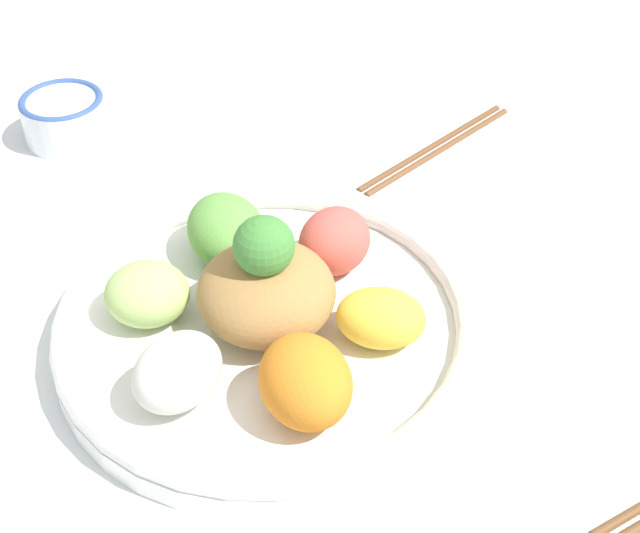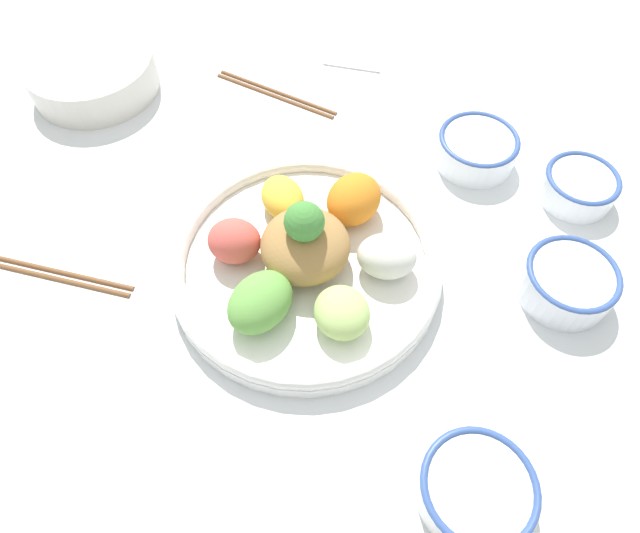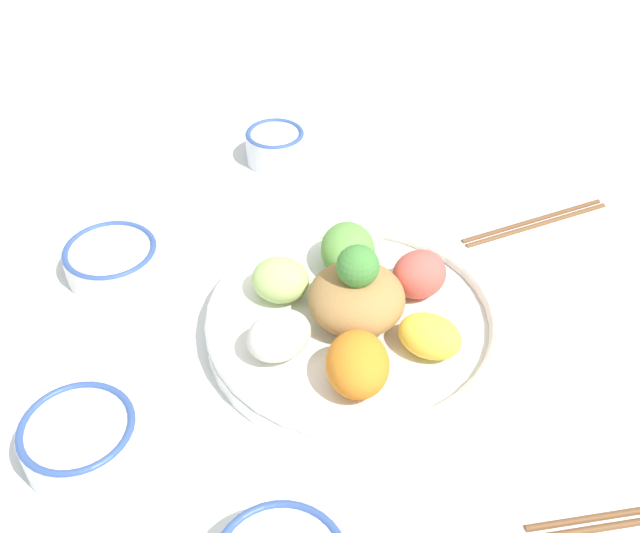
{
  "view_description": "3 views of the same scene",
  "coord_description": "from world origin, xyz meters",
  "px_view_note": "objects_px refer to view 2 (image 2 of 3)",
  "views": [
    {
      "loc": [
        0.49,
        0.0,
        0.5
      ],
      "look_at": [
        -0.04,
        0.04,
        0.04
      ],
      "focal_mm": 50.0,
      "sensor_mm": 36.0,
      "label": 1
    },
    {
      "loc": [
        -0.2,
        -0.3,
        0.55
      ],
      "look_at": [
        0.0,
        -0.02,
        0.03
      ],
      "focal_mm": 30.0,
      "sensor_mm": 36.0,
      "label": 2
    },
    {
      "loc": [
        0.57,
        0.12,
        0.6
      ],
      "look_at": [
        -0.04,
        -0.05,
        0.05
      ],
      "focal_mm": 42.0,
      "sensor_mm": 36.0,
      "label": 3
    }
  ],
  "objects_px": {
    "sauce_bowl_red": "(477,489)",
    "sauce_bowl_dark": "(579,186)",
    "side_serving_bowl": "(92,72)",
    "chopsticks_pair_near": "(49,273)",
    "rice_bowl_blue": "(568,281)",
    "chopsticks_pair_far": "(276,93)",
    "serving_spoon_main": "(373,68)",
    "salad_platter": "(310,258)",
    "rice_bowl_plain": "(477,148)"
  },
  "relations": [
    {
      "from": "rice_bowl_blue",
      "to": "serving_spoon_main",
      "type": "relative_size",
      "value": 0.93
    },
    {
      "from": "rice_bowl_blue",
      "to": "chopsticks_pair_near",
      "type": "xyz_separation_m",
      "value": [
        -0.48,
        0.39,
        -0.02
      ]
    },
    {
      "from": "sauce_bowl_red",
      "to": "chopsticks_pair_far",
      "type": "xyz_separation_m",
      "value": [
        0.17,
        0.6,
        -0.02
      ]
    },
    {
      "from": "rice_bowl_blue",
      "to": "rice_bowl_plain",
      "type": "relative_size",
      "value": 0.97
    },
    {
      "from": "salad_platter",
      "to": "rice_bowl_blue",
      "type": "xyz_separation_m",
      "value": [
        0.22,
        -0.2,
        -0.0
      ]
    },
    {
      "from": "sauce_bowl_dark",
      "to": "salad_platter",
      "type": "bearing_deg",
      "value": 162.55
    },
    {
      "from": "rice_bowl_plain",
      "to": "sauce_bowl_red",
      "type": "bearing_deg",
      "value": -135.08
    },
    {
      "from": "chopsticks_pair_far",
      "to": "serving_spoon_main",
      "type": "xyz_separation_m",
      "value": [
        0.16,
        -0.04,
        -0.0
      ]
    },
    {
      "from": "rice_bowl_blue",
      "to": "side_serving_bowl",
      "type": "relative_size",
      "value": 0.55
    },
    {
      "from": "rice_bowl_blue",
      "to": "serving_spoon_main",
      "type": "distance_m",
      "value": 0.47
    },
    {
      "from": "salad_platter",
      "to": "sauce_bowl_red",
      "type": "relative_size",
      "value": 2.95
    },
    {
      "from": "chopsticks_pair_near",
      "to": "salad_platter",
      "type": "bearing_deg",
      "value": -164.84
    },
    {
      "from": "sauce_bowl_dark",
      "to": "chopsticks_pair_near",
      "type": "height_order",
      "value": "sauce_bowl_dark"
    },
    {
      "from": "sauce_bowl_dark",
      "to": "sauce_bowl_red",
      "type": "bearing_deg",
      "value": -153.52
    },
    {
      "from": "rice_bowl_plain",
      "to": "serving_spoon_main",
      "type": "relative_size",
      "value": 0.96
    },
    {
      "from": "chopsticks_pair_far",
      "to": "sauce_bowl_dark",
      "type": "bearing_deg",
      "value": 1.7
    },
    {
      "from": "sauce_bowl_dark",
      "to": "chopsticks_pair_near",
      "type": "xyz_separation_m",
      "value": [
        -0.62,
        0.3,
        -0.02
      ]
    },
    {
      "from": "chopsticks_pair_near",
      "to": "sauce_bowl_red",
      "type": "bearing_deg",
      "value": 166.4
    },
    {
      "from": "chopsticks_pair_near",
      "to": "rice_bowl_plain",
      "type": "bearing_deg",
      "value": -146.52
    },
    {
      "from": "salad_platter",
      "to": "side_serving_bowl",
      "type": "distance_m",
      "value": 0.48
    },
    {
      "from": "salad_platter",
      "to": "sauce_bowl_dark",
      "type": "height_order",
      "value": "salad_platter"
    },
    {
      "from": "rice_bowl_blue",
      "to": "chopsticks_pair_near",
      "type": "bearing_deg",
      "value": 141.49
    },
    {
      "from": "chopsticks_pair_near",
      "to": "serving_spoon_main",
      "type": "bearing_deg",
      "value": -122.37
    },
    {
      "from": "sauce_bowl_dark",
      "to": "chopsticks_pair_far",
      "type": "distance_m",
      "value": 0.46
    },
    {
      "from": "side_serving_bowl",
      "to": "sauce_bowl_red",
      "type": "bearing_deg",
      "value": -86.42
    },
    {
      "from": "rice_bowl_blue",
      "to": "chopsticks_pair_far",
      "type": "relative_size",
      "value": 0.54
    },
    {
      "from": "rice_bowl_plain",
      "to": "side_serving_bowl",
      "type": "height_order",
      "value": "side_serving_bowl"
    },
    {
      "from": "salad_platter",
      "to": "rice_bowl_plain",
      "type": "xyz_separation_m",
      "value": [
        0.29,
        0.02,
        -0.0
      ]
    },
    {
      "from": "rice_bowl_blue",
      "to": "chopsticks_pair_far",
      "type": "distance_m",
      "value": 0.51
    },
    {
      "from": "side_serving_bowl",
      "to": "rice_bowl_blue",
      "type": "bearing_deg",
      "value": -66.5
    },
    {
      "from": "salad_platter",
      "to": "chopsticks_pair_far",
      "type": "height_order",
      "value": "salad_platter"
    },
    {
      "from": "salad_platter",
      "to": "serving_spoon_main",
      "type": "relative_size",
      "value": 2.84
    },
    {
      "from": "rice_bowl_plain",
      "to": "chopsticks_pair_near",
      "type": "distance_m",
      "value": 0.58
    },
    {
      "from": "salad_platter",
      "to": "chopsticks_pair_near",
      "type": "bearing_deg",
      "value": 144.88
    },
    {
      "from": "rice_bowl_blue",
      "to": "side_serving_bowl",
      "type": "height_order",
      "value": "side_serving_bowl"
    },
    {
      "from": "serving_spoon_main",
      "to": "chopsticks_pair_far",
      "type": "bearing_deg",
      "value": 34.59
    },
    {
      "from": "salad_platter",
      "to": "side_serving_bowl",
      "type": "bearing_deg",
      "value": 98.6
    },
    {
      "from": "sauce_bowl_red",
      "to": "rice_bowl_blue",
      "type": "bearing_deg",
      "value": 21.88
    },
    {
      "from": "sauce_bowl_red",
      "to": "sauce_bowl_dark",
      "type": "height_order",
      "value": "sauce_bowl_dark"
    },
    {
      "from": "sauce_bowl_red",
      "to": "chopsticks_pair_far",
      "type": "bearing_deg",
      "value": 74.2
    },
    {
      "from": "side_serving_bowl",
      "to": "chopsticks_pair_near",
      "type": "relative_size",
      "value": 1.09
    },
    {
      "from": "rice_bowl_blue",
      "to": "salad_platter",
      "type": "bearing_deg",
      "value": 137.9
    },
    {
      "from": "sauce_bowl_dark",
      "to": "side_serving_bowl",
      "type": "xyz_separation_m",
      "value": [
        -0.43,
        0.59,
        0.01
      ]
    },
    {
      "from": "rice_bowl_blue",
      "to": "rice_bowl_plain",
      "type": "height_order",
      "value": "rice_bowl_blue"
    },
    {
      "from": "chopsticks_pair_far",
      "to": "serving_spoon_main",
      "type": "bearing_deg",
      "value": 49.94
    },
    {
      "from": "sauce_bowl_red",
      "to": "sauce_bowl_dark",
      "type": "distance_m",
      "value": 0.42
    },
    {
      "from": "chopsticks_pair_far",
      "to": "serving_spoon_main",
      "type": "height_order",
      "value": "chopsticks_pair_far"
    },
    {
      "from": "salad_platter",
      "to": "sauce_bowl_red",
      "type": "xyz_separation_m",
      "value": [
        -0.02,
        -0.3,
        -0.01
      ]
    },
    {
      "from": "sauce_bowl_dark",
      "to": "rice_bowl_plain",
      "type": "distance_m",
      "value": 0.14
    },
    {
      "from": "serving_spoon_main",
      "to": "side_serving_bowl",
      "type": "bearing_deg",
      "value": 19.31
    }
  ]
}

